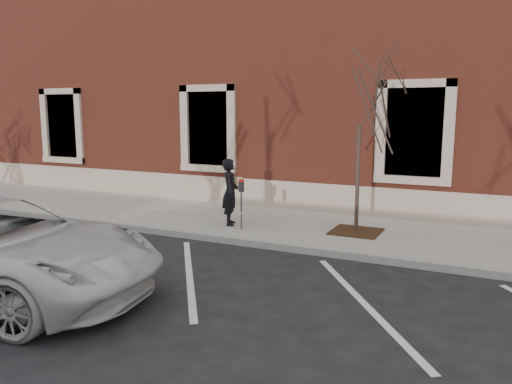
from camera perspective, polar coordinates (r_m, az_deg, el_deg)
The scene contains 9 objects.
ground at distance 11.10m, azimuth -1.35°, elevation -6.07°, with size 120.00×120.00×0.00m, color #28282B.
sidewalk_near at distance 12.62m, azimuth 2.28°, elevation -3.83°, with size 40.00×3.50×0.15m, color beige.
curb_near at distance 11.04m, azimuth -1.47°, elevation -5.75°, with size 40.00×0.12×0.15m, color #9E9E99.
parking_stripes at distance 9.28m, azimuth -7.64°, elevation -9.24°, with size 28.00×4.40×0.01m, color silver, non-canonical shape.
building_civic at distance 17.97m, azimuth 10.19°, elevation 12.53°, with size 40.00×8.62×8.00m.
man at distance 12.23m, azimuth -2.97°, elevation 0.00°, with size 0.60×0.39×1.64m, color black.
parking_meter at distance 11.68m, azimuth -1.70°, elevation -0.34°, with size 0.11×0.08×1.20m.
tree_grate at distance 11.85m, azimuth 11.35°, elevation -4.44°, with size 1.10×1.10×0.03m, color #412414.
sapling at distance 11.52m, azimuth 11.85°, elevation 10.75°, with size 2.68×2.68×4.46m.
Camera 1 is at (4.89, -9.52, 2.95)m, focal length 35.00 mm.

